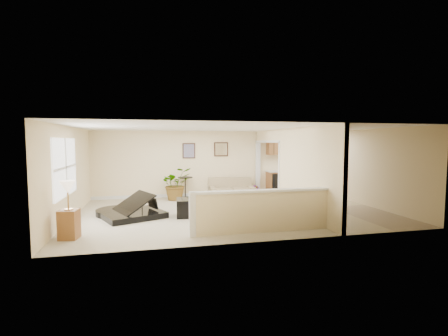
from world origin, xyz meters
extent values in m
plane|color=#B5A78D|center=(0.00, 0.00, 0.00)|extent=(9.00, 9.00, 0.00)
cube|color=beige|center=(0.00, 3.00, 1.25)|extent=(9.00, 0.04, 2.50)
cube|color=beige|center=(0.00, -3.00, 1.25)|extent=(9.00, 0.04, 2.50)
cube|color=beige|center=(-4.50, 0.00, 1.25)|extent=(0.04, 6.00, 2.50)
cube|color=beige|center=(4.50, 0.00, 1.25)|extent=(0.04, 6.00, 2.50)
cube|color=white|center=(0.00, 0.00, 2.50)|extent=(9.00, 6.00, 0.04)
cube|color=tan|center=(3.15, 0.00, 0.00)|extent=(2.70, 6.00, 0.01)
cube|color=beige|center=(1.80, -1.20, 1.25)|extent=(0.12, 3.60, 2.50)
cube|color=beige|center=(1.80, 1.77, 2.30)|extent=(0.12, 2.35, 0.40)
cube|color=beige|center=(0.15, -2.30, 0.47)|extent=(3.30, 0.12, 0.95)
cube|color=silver|center=(0.15, -2.30, 0.96)|extent=(3.40, 0.22, 0.05)
cube|color=silver|center=(-1.50, -2.30, 0.50)|extent=(0.14, 0.14, 1.00)
cube|color=white|center=(-4.49, -0.50, 1.45)|extent=(0.05, 2.15, 1.45)
cube|color=#341E13|center=(-0.95, 2.98, 1.75)|extent=(0.48, 0.03, 0.58)
cube|color=#8C5973|center=(-0.95, 2.96, 1.75)|extent=(0.40, 0.01, 0.50)
cube|color=#341E13|center=(0.30, 2.98, 1.80)|extent=(0.55, 0.03, 0.55)
cube|color=silver|center=(0.30, 2.96, 1.80)|extent=(0.46, 0.01, 0.46)
cube|color=brown|center=(3.30, 2.70, 0.45)|extent=(2.30, 0.60, 0.90)
cube|color=beige|center=(3.30, 2.70, 0.92)|extent=(2.36, 0.65, 0.04)
cube|color=black|center=(2.50, 2.69, 0.43)|extent=(0.60, 0.60, 0.84)
cube|color=brown|center=(3.30, 2.82, 1.95)|extent=(2.30, 0.35, 0.75)
cube|color=black|center=(-2.88, -0.14, 0.82)|extent=(1.95, 1.84, 0.32)
cylinder|color=black|center=(-3.04, 0.45, 0.82)|extent=(1.32, 1.32, 0.32)
cube|color=white|center=(-1.97, -0.14, 0.78)|extent=(0.64, 1.07, 0.02)
cube|color=black|center=(-2.99, -0.03, 1.11)|extent=(1.60, 1.61, 0.72)
cube|color=black|center=(-1.50, -0.30, 0.25)|extent=(0.43, 0.76, 0.49)
cube|color=tan|center=(0.59, 2.42, 0.23)|extent=(1.70, 1.03, 0.46)
cube|color=tan|center=(0.59, 2.77, 0.70)|extent=(1.66, 0.31, 0.48)
cube|color=tan|center=(-0.13, 2.42, 0.55)|extent=(0.25, 0.94, 0.18)
cube|color=tan|center=(1.31, 2.42, 0.55)|extent=(0.25, 0.94, 0.18)
cylinder|color=black|center=(-1.13, 2.65, 0.02)|extent=(0.39, 0.39, 0.03)
cylinder|color=black|center=(-1.13, 2.65, 0.39)|extent=(0.04, 0.04, 0.76)
cylinder|color=black|center=(-1.13, 2.65, 0.77)|extent=(0.55, 0.55, 0.03)
cylinder|color=black|center=(-1.51, 2.35, 0.12)|extent=(0.33, 0.33, 0.23)
imported|color=#1E5419|center=(-1.51, 2.35, 0.59)|extent=(1.30, 1.21, 1.17)
cylinder|color=black|center=(1.44, 2.12, 0.09)|extent=(0.24, 0.24, 0.17)
imported|color=#1E5419|center=(1.44, 2.12, 0.23)|extent=(0.32, 0.32, 0.47)
cube|color=brown|center=(-4.11, -1.88, 0.32)|extent=(0.43, 0.43, 0.64)
cylinder|color=#AE7C3A|center=(-4.11, -1.88, 0.65)|extent=(0.17, 0.17, 0.02)
cylinder|color=#AE7C3A|center=(-4.11, -1.88, 0.86)|extent=(0.03, 0.03, 0.42)
cone|color=#F1DCC5|center=(-4.11, -1.88, 1.12)|extent=(0.34, 0.34, 0.28)
camera|label=1|loc=(-2.38, -9.31, 2.09)|focal=26.00mm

